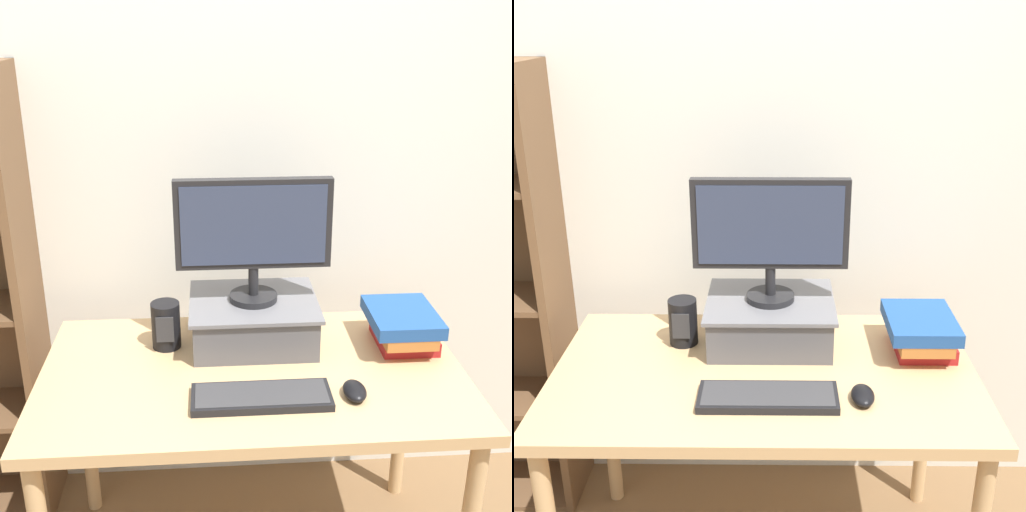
{
  "view_description": "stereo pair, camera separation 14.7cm",
  "coord_description": "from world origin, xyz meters",
  "views": [
    {
      "loc": [
        -0.11,
        -1.66,
        1.76
      ],
      "look_at": [
        0.02,
        0.07,
        1.09
      ],
      "focal_mm": 45.0,
      "sensor_mm": 36.0,
      "label": 1
    },
    {
      "loc": [
        0.03,
        -1.66,
        1.76
      ],
      "look_at": [
        0.02,
        0.07,
        1.09
      ],
      "focal_mm": 45.0,
      "sensor_mm": 36.0,
      "label": 2
    }
  ],
  "objects": [
    {
      "name": "keyboard",
      "position": [
        0.01,
        -0.16,
        0.77
      ],
      "size": [
        0.38,
        0.14,
        0.02
      ],
      "color": "black",
      "rests_on": "desk"
    },
    {
      "name": "computer_mouse",
      "position": [
        0.27,
        -0.16,
        0.78
      ],
      "size": [
        0.06,
        0.1,
        0.04
      ],
      "color": "black",
      "rests_on": "desk"
    },
    {
      "name": "riser_box",
      "position": [
        0.02,
        0.19,
        0.84
      ],
      "size": [
        0.4,
        0.34,
        0.14
      ],
      "color": "#515156",
      "rests_on": "desk"
    },
    {
      "name": "back_wall",
      "position": [
        0.0,
        0.55,
        1.3
      ],
      "size": [
        7.0,
        0.08,
        2.6
      ],
      "color": "silver",
      "rests_on": "ground_plane"
    },
    {
      "name": "computer_monitor",
      "position": [
        0.02,
        0.18,
        1.13
      ],
      "size": [
        0.48,
        0.15,
        0.39
      ],
      "color": "black",
      "rests_on": "riser_box"
    },
    {
      "name": "book_stack",
      "position": [
        0.49,
        0.12,
        0.83
      ],
      "size": [
        0.21,
        0.26,
        0.12
      ],
      "color": "maroon",
      "rests_on": "desk"
    },
    {
      "name": "desk",
      "position": [
        0.0,
        0.0,
        0.67
      ],
      "size": [
        1.26,
        0.73,
        0.76
      ],
      "color": "tan",
      "rests_on": "ground_plane"
    },
    {
      "name": "desk_speaker",
      "position": [
        -0.26,
        0.16,
        0.83
      ],
      "size": [
        0.09,
        0.09,
        0.15
      ],
      "color": "black",
      "rests_on": "desk"
    }
  ]
}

